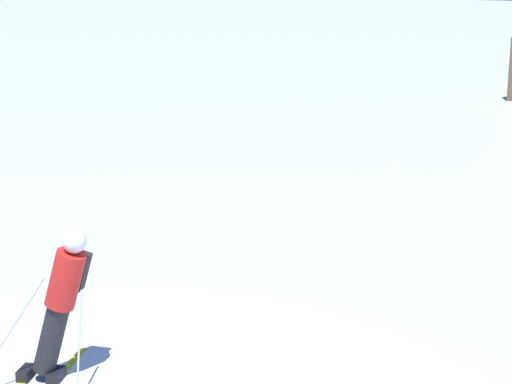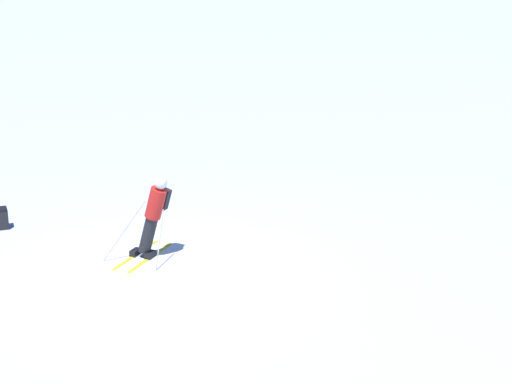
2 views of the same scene
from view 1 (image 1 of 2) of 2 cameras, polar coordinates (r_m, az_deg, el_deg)
name	(u,v)px [view 1 (image 1 of 2)]	position (r m, az deg, el deg)	size (l,w,h in m)	color
skier	(62,296)	(9.88, -12.80, -6.76)	(1.54, 1.72, 1.87)	yellow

